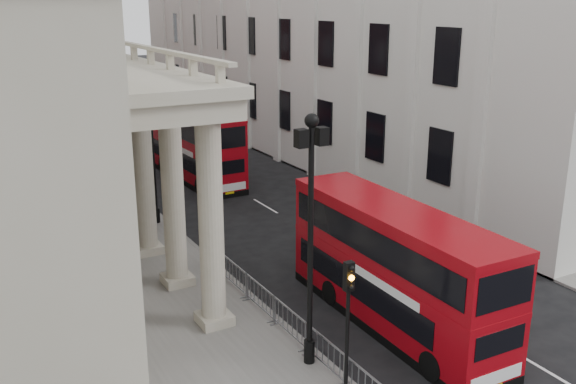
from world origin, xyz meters
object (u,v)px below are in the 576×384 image
(lamp_post_mid, at_px, (152,135))
(pedestrian_c, at_px, (136,210))
(lamp_post_south, at_px, (311,226))
(bus_far, at_px, (192,142))
(lamp_post_north, at_px, (84,97))
(pedestrian_a, at_px, (127,262))
(traffic_light, at_px, (348,304))
(pedestrian_b, at_px, (89,213))
(bus_near, at_px, (394,265))

(lamp_post_mid, height_order, pedestrian_c, lamp_post_mid)
(pedestrian_c, bearing_deg, lamp_post_south, -56.61)
(lamp_post_mid, distance_m, bus_far, 9.82)
(lamp_post_north, height_order, bus_far, lamp_post_north)
(lamp_post_north, height_order, pedestrian_a, lamp_post_north)
(bus_far, bearing_deg, pedestrian_c, -130.16)
(lamp_post_mid, height_order, traffic_light, lamp_post_mid)
(lamp_post_north, distance_m, pedestrian_a, 23.22)
(traffic_light, bearing_deg, pedestrian_b, 100.55)
(lamp_post_south, xyz_separation_m, pedestrian_c, (-1.11, 15.88, -3.89))
(pedestrian_c, bearing_deg, bus_near, -41.11)
(lamp_post_mid, relative_size, pedestrian_a, 5.16)
(lamp_post_mid, xyz_separation_m, pedestrian_b, (-3.39, 0.71, -3.93))
(lamp_post_north, xyz_separation_m, bus_near, (4.18, -31.05, -2.55))
(lamp_post_mid, bearing_deg, bus_near, -74.49)
(bus_far, xyz_separation_m, pedestrian_c, (-6.31, -8.09, -1.47))
(lamp_post_mid, distance_m, traffic_light, 18.11)
(pedestrian_a, relative_size, pedestrian_b, 0.93)
(bus_far, bearing_deg, lamp_post_mid, -125.36)
(lamp_post_north, height_order, pedestrian_b, lamp_post_north)
(pedestrian_a, height_order, pedestrian_c, pedestrian_c)
(pedestrian_a, bearing_deg, lamp_post_north, 53.87)
(lamp_post_mid, height_order, bus_near, lamp_post_mid)
(bus_far, distance_m, pedestrian_a, 17.02)
(bus_far, bearing_deg, bus_near, -94.76)
(bus_far, relative_size, pedestrian_b, 6.45)
(pedestrian_c, bearing_deg, lamp_post_north, 115.48)
(lamp_post_north, relative_size, pedestrian_c, 4.61)
(bus_far, bearing_deg, pedestrian_a, -122.89)
(lamp_post_mid, bearing_deg, pedestrian_c, -173.66)
(lamp_post_south, distance_m, pedestrian_c, 16.38)
(bus_far, bearing_deg, traffic_light, -103.32)
(pedestrian_b, bearing_deg, bus_near, 128.29)
(lamp_post_mid, bearing_deg, traffic_light, -89.68)
(traffic_light, bearing_deg, lamp_post_south, 92.84)
(bus_far, bearing_deg, lamp_post_south, -104.46)
(bus_near, distance_m, pedestrian_c, 15.89)
(pedestrian_c, bearing_deg, bus_far, 81.45)
(pedestrian_a, distance_m, pedestrian_c, 6.90)
(bus_far, bearing_deg, lamp_post_north, 120.72)
(pedestrian_a, xyz_separation_m, pedestrian_b, (0.06, 7.32, 0.06))
(lamp_post_mid, height_order, lamp_post_north, same)
(traffic_light, height_order, pedestrian_b, traffic_light)
(traffic_light, xyz_separation_m, bus_far, (5.10, 25.98, -0.61))
(lamp_post_north, bearing_deg, bus_near, -82.34)
(lamp_post_north, relative_size, bus_far, 0.75)
(bus_near, distance_m, pedestrian_b, 17.53)
(lamp_post_south, height_order, bus_near, lamp_post_south)
(bus_near, bearing_deg, pedestrian_b, 116.79)
(traffic_light, relative_size, pedestrian_c, 2.38)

